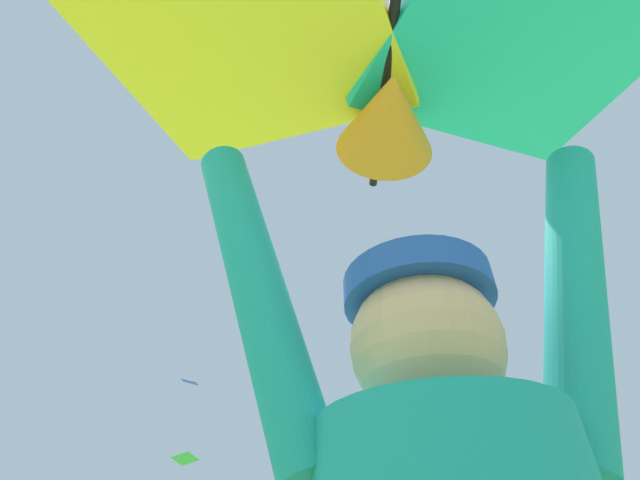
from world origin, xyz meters
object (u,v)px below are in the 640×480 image
object	(u,v)px
distant_kite_green_high_left	(185,458)
distant_kite_purple_low_right	(291,319)
distant_kite_yellow_overhead_distant	(229,33)
held_stunt_kite	(387,58)
distant_kite_black_far_center	(485,305)
distant_kite_blue_high_right	(190,381)

from	to	relation	value
distant_kite_green_high_left	distant_kite_purple_low_right	world-z (taller)	distant_kite_purple_low_right
distant_kite_yellow_overhead_distant	distant_kite_green_high_left	world-z (taller)	distant_kite_yellow_overhead_distant
held_stunt_kite	distant_kite_black_far_center	world-z (taller)	distant_kite_black_far_center
distant_kite_green_high_left	distant_kite_purple_low_right	distance (m)	15.66
distant_kite_black_far_center	distant_kite_blue_high_right	size ratio (longest dim) A/B	0.95
held_stunt_kite	distant_kite_black_far_center	size ratio (longest dim) A/B	1.52
distant_kite_black_far_center	distant_kite_yellow_overhead_distant	bearing A→B (deg)	-137.62
distant_kite_blue_high_right	distant_kite_black_far_center	bearing A→B (deg)	1.45
held_stunt_kite	distant_kite_blue_high_right	bearing A→B (deg)	103.47
distant_kite_black_far_center	distant_kite_green_high_left	size ratio (longest dim) A/B	1.05
distant_kite_blue_high_right	distant_kite_green_high_left	size ratio (longest dim) A/B	1.10
distant_kite_purple_low_right	distant_kite_yellow_overhead_distant	bearing A→B (deg)	-98.68
held_stunt_kite	distant_kite_blue_high_right	size ratio (longest dim) A/B	1.45
distant_kite_yellow_overhead_distant	distant_kite_purple_low_right	distance (m)	20.44
distant_kite_black_far_center	distant_kite_purple_low_right	bearing A→B (deg)	151.08
distant_kite_green_high_left	distant_kite_purple_low_right	xyz separation A→B (m)	(3.96, 9.47, 11.82)
distant_kite_black_far_center	distant_kite_purple_low_right	size ratio (longest dim) A/B	0.56
held_stunt_kite	distant_kite_yellow_overhead_distant	world-z (taller)	distant_kite_yellow_overhead_distant
held_stunt_kite	distant_kite_purple_low_right	size ratio (longest dim) A/B	0.86
held_stunt_kite	distant_kite_yellow_overhead_distant	size ratio (longest dim) A/B	2.65
held_stunt_kite	distant_kite_green_high_left	distance (m)	20.38
distant_kite_black_far_center	distant_kite_blue_high_right	bearing A→B (deg)	-178.55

